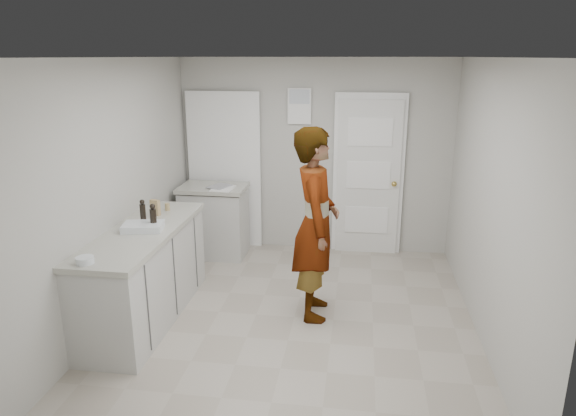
% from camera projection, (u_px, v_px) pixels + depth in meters
% --- Properties ---
extents(ground, '(4.00, 4.00, 0.00)m').
position_uv_depth(ground, '(294.00, 317.00, 5.14)').
color(ground, gray).
rests_on(ground, ground).
extents(room_shell, '(4.00, 4.00, 4.00)m').
position_uv_depth(room_shell, '(301.00, 174.00, 6.72)').
color(room_shell, '#AEADA4').
rests_on(room_shell, ground).
extents(main_counter, '(0.64, 1.96, 0.93)m').
position_uv_depth(main_counter, '(145.00, 278.00, 5.02)').
color(main_counter, beige).
rests_on(main_counter, ground).
extents(side_counter, '(0.84, 0.61, 0.93)m').
position_uv_depth(side_counter, '(215.00, 223.00, 6.65)').
color(side_counter, beige).
rests_on(side_counter, ground).
extents(person, '(0.51, 0.73, 1.89)m').
position_uv_depth(person, '(316.00, 224.00, 4.96)').
color(person, silver).
rests_on(person, ground).
extents(cake_mix_box, '(0.11, 0.07, 0.16)m').
position_uv_depth(cake_mix_box, '(155.00, 208.00, 5.30)').
color(cake_mix_box, '#A88554').
rests_on(cake_mix_box, main_counter).
extents(spice_jar, '(0.05, 0.05, 0.08)m').
position_uv_depth(spice_jar, '(167.00, 207.00, 5.48)').
color(spice_jar, tan).
rests_on(spice_jar, main_counter).
extents(oil_cruet_a, '(0.06, 0.06, 0.25)m').
position_uv_depth(oil_cruet_a, '(153.00, 217.00, 4.87)').
color(oil_cruet_a, black).
rests_on(oil_cruet_a, main_counter).
extents(oil_cruet_b, '(0.06, 0.06, 0.26)m').
position_uv_depth(oil_cruet_b, '(143.00, 213.00, 4.99)').
color(oil_cruet_b, black).
rests_on(oil_cruet_b, main_counter).
extents(baking_dish, '(0.41, 0.33, 0.06)m').
position_uv_depth(baking_dish, '(143.00, 227.00, 4.86)').
color(baking_dish, silver).
rests_on(baking_dish, main_counter).
extents(egg_bowl, '(0.14, 0.14, 0.05)m').
position_uv_depth(egg_bowl, '(85.00, 260.00, 4.08)').
color(egg_bowl, silver).
rests_on(egg_bowl, main_counter).
extents(papers, '(0.26, 0.33, 0.01)m').
position_uv_depth(papers, '(223.00, 188.00, 6.38)').
color(papers, white).
rests_on(papers, side_counter).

